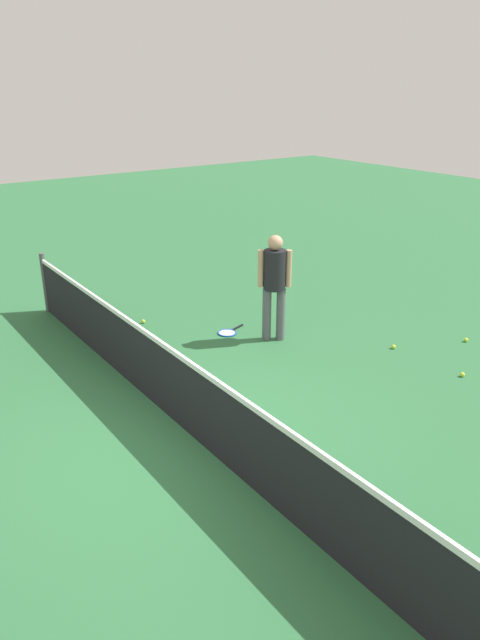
# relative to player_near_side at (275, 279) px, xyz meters

# --- Properties ---
(ground_plane) EXTENTS (40.00, 40.00, 0.00)m
(ground_plane) POSITION_rel_player_near_side_xyz_m (-1.66, 2.51, -1.01)
(ground_plane) COLOR #2D6B3D
(court_net) EXTENTS (10.09, 0.09, 1.07)m
(court_net) POSITION_rel_player_near_side_xyz_m (-1.66, 2.51, -0.51)
(court_net) COLOR #4C4C51
(court_net) RESTS_ON ground_plane
(player_near_side) EXTENTS (0.47, 0.47, 1.70)m
(player_near_side) POSITION_rel_player_near_side_xyz_m (0.00, 0.00, 0.00)
(player_near_side) COLOR #595960
(player_near_side) RESTS_ON ground_plane
(tennis_racket_near_player) EXTENTS (0.39, 0.61, 0.03)m
(tennis_racket_near_player) POSITION_rel_player_near_side_xyz_m (0.62, 0.45, -1.00)
(tennis_racket_near_player) COLOR blue
(tennis_racket_near_player) RESTS_ON ground_plane
(tennis_ball_near_player) EXTENTS (0.07, 0.07, 0.07)m
(tennis_ball_near_player) POSITION_rel_player_near_side_xyz_m (-1.38, -1.28, -0.98)
(tennis_ball_near_player) COLOR #C6E033
(tennis_ball_near_player) RESTS_ON ground_plane
(tennis_ball_by_net) EXTENTS (0.07, 0.07, 0.07)m
(tennis_ball_by_net) POSITION_rel_player_near_side_xyz_m (-2.57, -1.34, -0.98)
(tennis_ball_by_net) COLOR #C6E033
(tennis_ball_by_net) RESTS_ON ground_plane
(tennis_ball_midcourt) EXTENTS (0.07, 0.07, 0.07)m
(tennis_ball_midcourt) POSITION_rel_player_near_side_xyz_m (1.81, 1.39, -0.98)
(tennis_ball_midcourt) COLOR #C6E033
(tennis_ball_midcourt) RESTS_ON ground_plane
(tennis_ball_baseline) EXTENTS (0.07, 0.07, 0.07)m
(tennis_ball_baseline) POSITION_rel_player_near_side_xyz_m (-1.87, -2.42, -0.98)
(tennis_ball_baseline) COLOR #C6E033
(tennis_ball_baseline) RESTS_ON ground_plane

